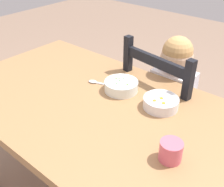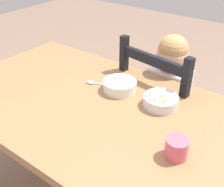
# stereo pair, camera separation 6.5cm
# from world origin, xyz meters

# --- Properties ---
(dining_table) EXTENTS (1.41, 0.81, 0.76)m
(dining_table) POSITION_xyz_m (0.00, 0.00, 0.65)
(dining_table) COLOR #9D7147
(dining_table) RESTS_ON ground
(dining_chair) EXTENTS (0.48, 0.48, 0.95)m
(dining_chair) POSITION_xyz_m (0.14, 0.46, 0.46)
(dining_chair) COLOR black
(dining_chair) RESTS_ON ground
(child_figure) EXTENTS (0.32, 0.31, 0.97)m
(child_figure) POSITION_xyz_m (0.15, 0.45, 0.64)
(child_figure) COLOR white
(child_figure) RESTS_ON ground
(bowl_of_peas) EXTENTS (0.16, 0.16, 0.05)m
(bowl_of_peas) POSITION_xyz_m (0.04, 0.16, 0.79)
(bowl_of_peas) COLOR white
(bowl_of_peas) RESTS_ON dining_table
(bowl_of_carrots) EXTENTS (0.15, 0.15, 0.05)m
(bowl_of_carrots) POSITION_xyz_m (0.26, 0.16, 0.79)
(bowl_of_carrots) COLOR white
(bowl_of_carrots) RESTS_ON dining_table
(spoon) EXTENTS (0.14, 0.06, 0.01)m
(spoon) POSITION_xyz_m (-0.10, 0.13, 0.77)
(spoon) COLOR silver
(spoon) RESTS_ON dining_table
(drinking_cup) EXTENTS (0.08, 0.08, 0.07)m
(drinking_cup) POSITION_xyz_m (0.44, -0.09, 0.80)
(drinking_cup) COLOR #DE5D72
(drinking_cup) RESTS_ON dining_table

